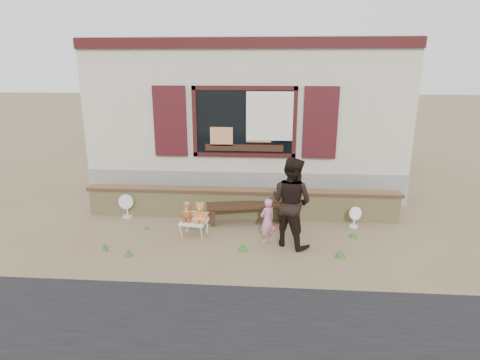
# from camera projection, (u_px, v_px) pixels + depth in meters

# --- Properties ---
(ground) EXTENTS (80.00, 80.00, 0.00)m
(ground) POSITION_uv_depth(u_px,v_px,m) (238.00, 234.00, 8.28)
(ground) COLOR brown
(ground) RESTS_ON ground
(shopfront) EXTENTS (8.04, 5.13, 4.00)m
(shopfront) POSITION_uv_depth(u_px,v_px,m) (250.00, 112.00, 12.02)
(shopfront) COLOR #A59B85
(shopfront) RESTS_ON ground
(brick_wall) EXTENTS (7.10, 0.36, 0.67)m
(brick_wall) POSITION_uv_depth(u_px,v_px,m) (241.00, 203.00, 9.14)
(brick_wall) COLOR tan
(brick_wall) RESTS_ON ground
(bench) EXTENTS (1.80, 0.69, 0.45)m
(bench) POSITION_uv_depth(u_px,v_px,m) (247.00, 209.00, 8.79)
(bench) COLOR black
(bench) RESTS_ON ground
(folding_chair) EXTENTS (0.57, 0.52, 0.31)m
(folding_chair) POSITION_uv_depth(u_px,v_px,m) (194.00, 222.00, 8.17)
(folding_chair) COLOR silver
(folding_chair) RESTS_ON ground
(teddy_bear_left) EXTENTS (0.32, 0.29, 0.39)m
(teddy_bear_left) POSITION_uv_depth(u_px,v_px,m) (187.00, 211.00, 8.14)
(teddy_bear_left) COLOR brown
(teddy_bear_left) RESTS_ON folding_chair
(teddy_bear_right) EXTENTS (0.35, 0.32, 0.43)m
(teddy_bear_right) POSITION_uv_depth(u_px,v_px,m) (200.00, 211.00, 8.08)
(teddy_bear_right) COLOR #9D602B
(teddy_bear_right) RESTS_ON folding_chair
(child) EXTENTS (0.39, 0.38, 0.91)m
(child) POSITION_uv_depth(u_px,v_px,m) (267.00, 221.00, 7.80)
(child) COLOR pink
(child) RESTS_ON ground
(adult) EXTENTS (1.08, 1.03, 1.75)m
(adult) POSITION_uv_depth(u_px,v_px,m) (291.00, 202.00, 7.59)
(adult) COLOR black
(adult) RESTS_ON ground
(fan_left) EXTENTS (0.34, 0.23, 0.55)m
(fan_left) POSITION_uv_depth(u_px,v_px,m) (127.00, 206.00, 9.16)
(fan_left) COLOR silver
(fan_left) RESTS_ON ground
(fan_right) EXTENTS (0.30, 0.20, 0.47)m
(fan_right) POSITION_uv_depth(u_px,v_px,m) (354.00, 217.00, 8.60)
(fan_right) COLOR white
(fan_right) RESTS_ON ground
(grass_tufts) EXTENTS (4.95, 1.65, 0.16)m
(grass_tufts) POSITION_uv_depth(u_px,v_px,m) (242.00, 241.00, 7.80)
(grass_tufts) COLOR #366227
(grass_tufts) RESTS_ON ground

